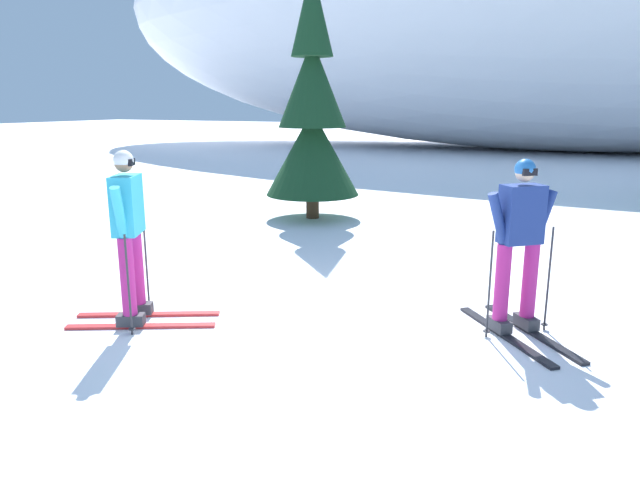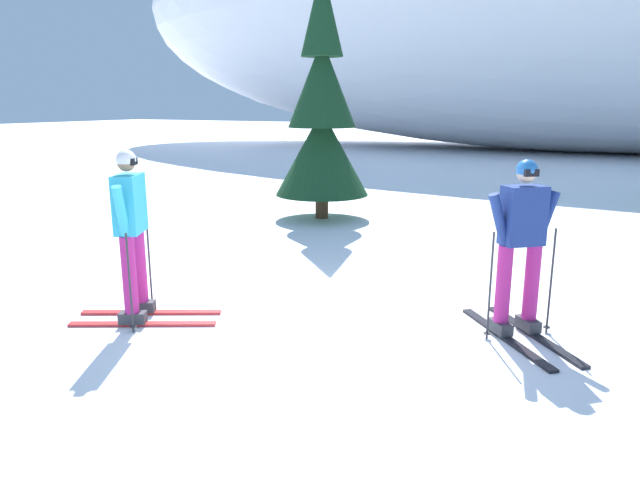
{
  "view_description": "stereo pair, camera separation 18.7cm",
  "coord_description": "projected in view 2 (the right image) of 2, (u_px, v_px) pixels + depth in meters",
  "views": [
    {
      "loc": [
        2.46,
        -5.21,
        2.33
      ],
      "look_at": [
        0.0,
        0.08,
        0.95
      ],
      "focal_mm": 32.61,
      "sensor_mm": 36.0,
      "label": 1
    },
    {
      "loc": [
        2.63,
        -5.13,
        2.33
      ],
      "look_at": [
        0.0,
        0.08,
        0.95
      ],
      "focal_mm": 32.61,
      "sensor_mm": 36.0,
      "label": 2
    }
  ],
  "objects": [
    {
      "name": "ground_plane",
      "position": [
        316.0,
        329.0,
        6.15
      ],
      "size": [
        120.0,
        120.0,
        0.0
      ],
      "primitive_type": "plane",
      "color": "white"
    },
    {
      "name": "skier_cyan_jacket",
      "position": [
        132.0,
        231.0,
        6.19
      ],
      "size": [
        1.61,
        1.12,
        1.86
      ],
      "color": "red",
      "rests_on": "ground"
    },
    {
      "name": "skier_navy_jacket",
      "position": [
        521.0,
        245.0,
        5.8
      ],
      "size": [
        1.38,
        1.5,
        1.8
      ],
      "color": "black",
      "rests_on": "ground"
    },
    {
      "name": "pine_tree_far_left",
      "position": [
        322.0,
        117.0,
        11.61
      ],
      "size": [
        1.9,
        1.9,
        4.91
      ],
      "color": "#47301E",
      "rests_on": "ground"
    }
  ]
}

